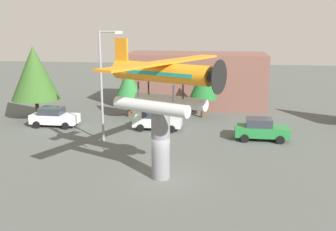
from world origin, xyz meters
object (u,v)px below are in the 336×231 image
at_px(car_near_white, 54,117).
at_px(tree_east, 129,85).
at_px(streetlight_primary, 103,79).
at_px(tree_center_back, 203,83).
at_px(storefront_building, 195,79).
at_px(car_far_green, 261,129).
at_px(car_mid_silver, 157,120).
at_px(tree_west, 34,73).
at_px(floatplane_monument, 162,81).
at_px(display_pedestal, 161,144).

distance_m(car_near_white, tree_east, 7.76).
bearing_deg(streetlight_primary, tree_center_back, 51.77).
height_order(streetlight_primary, storefront_building, streetlight_primary).
distance_m(car_far_green, tree_center_back, 8.98).
xyz_separation_m(car_mid_silver, streetlight_primary, (-3.42, -3.97, 4.05)).
distance_m(storefront_building, tree_west, 17.36).
relative_size(floatplane_monument, car_mid_silver, 2.36).
xyz_separation_m(car_near_white, tree_east, (5.79, 4.63, 2.30)).
distance_m(car_mid_silver, streetlight_primary, 6.62).
relative_size(car_near_white, tree_west, 0.60).
height_order(tree_west, tree_center_back, tree_west).
xyz_separation_m(tree_west, tree_center_back, (15.96, 2.84, -1.06)).
bearing_deg(streetlight_primary, floatplane_monument, -50.33).
height_order(car_mid_silver, car_far_green, same).
distance_m(car_near_white, car_mid_silver, 9.37).
relative_size(floatplane_monument, tree_center_back, 1.98).
bearing_deg(tree_center_back, floatplane_monument, -95.38).
bearing_deg(storefront_building, car_far_green, -64.71).
bearing_deg(streetlight_primary, car_mid_silver, 49.27).
relative_size(streetlight_primary, storefront_building, 0.55).
xyz_separation_m(streetlight_primary, tree_east, (-0.16, 8.33, -1.75)).
relative_size(car_near_white, tree_center_back, 0.84).
xyz_separation_m(streetlight_primary, tree_west, (-8.82, 6.23, -0.44)).
xyz_separation_m(car_near_white, storefront_building, (11.88, 11.55, 2.06)).
height_order(car_near_white, car_mid_silver, same).
bearing_deg(floatplane_monument, streetlight_primary, 154.51).
height_order(car_near_white, tree_east, tree_east).
distance_m(display_pedestal, car_mid_silver, 11.00).
distance_m(car_near_white, storefront_building, 16.70).
height_order(floatplane_monument, tree_east, floatplane_monument).
bearing_deg(display_pedestal, tree_west, 137.86).
distance_m(car_far_green, storefront_building, 14.72).
distance_m(car_far_green, tree_west, 21.69).
bearing_deg(streetlight_primary, storefront_building, 68.74).
distance_m(car_near_white, car_far_green, 18.18).
xyz_separation_m(display_pedestal, tree_east, (-5.68, 15.08, 1.08)).
relative_size(tree_west, tree_east, 1.44).
bearing_deg(floatplane_monument, car_mid_silver, 126.50).
height_order(floatplane_monument, tree_center_back, floatplane_monument).
bearing_deg(tree_east, tree_center_back, 5.78).
relative_size(streetlight_primary, tree_west, 1.22).
height_order(car_mid_silver, tree_east, tree_east).
height_order(display_pedestal, floatplane_monument, floatplane_monument).
distance_m(car_near_white, streetlight_primary, 8.09).
relative_size(display_pedestal, car_far_green, 1.00).
xyz_separation_m(car_near_white, tree_center_back, (13.09, 5.37, 2.55)).
bearing_deg(car_near_white, car_mid_silver, 1.68).
xyz_separation_m(floatplane_monument, storefront_building, (0.28, 22.05, -2.91)).
bearing_deg(storefront_building, tree_center_back, -78.92).
height_order(storefront_building, tree_center_back, storefront_building).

